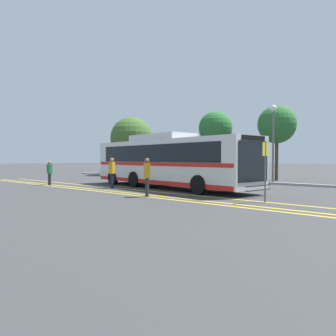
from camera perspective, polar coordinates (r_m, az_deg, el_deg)
name	(u,v)px	position (r m, az deg, el deg)	size (l,w,h in m)	color
ground_plane	(179,188)	(20.41, 1.91, -3.50)	(220.00, 220.00, 0.00)	#38383A
lane_strip_0	(142,190)	(18.86, -4.49, -3.92)	(0.20, 32.54, 0.01)	gold
lane_strip_1	(124,192)	(17.94, -7.71, -4.22)	(0.20, 32.54, 0.01)	gold
lane_strip_2	(115,193)	(17.55, -9.25, -4.35)	(0.20, 32.54, 0.01)	gold
curb_strip	(229,181)	(26.24, 10.66, -2.22)	(40.54, 0.36, 0.15)	#99999E
transit_bus	(168,161)	(20.36, -0.03, 1.28)	(13.05, 4.25, 3.36)	silver
parked_car_0	(123,170)	(32.88, -7.87, -0.41)	(4.10, 1.97, 1.27)	maroon
parked_car_1	(166,172)	(28.46, -0.37, -0.72)	(4.08, 1.98, 1.26)	navy
parked_car_2	(228,174)	(24.36, 10.43, -1.01)	(4.61, 1.98, 1.39)	#4C3823
pedestrian_0	(50,171)	(24.16, -19.94, -0.56)	(0.43, 0.24, 1.66)	#2D2D33
pedestrian_1	(112,171)	(20.34, -9.72, -0.49)	(0.38, 0.47, 1.87)	#191E38
pedestrian_2	(147,174)	(15.76, -3.67, -1.12)	(0.47, 0.41, 1.86)	#2D2D33
bus_stop_sign	(265,164)	(14.26, 16.59, 0.69)	(0.08, 0.40, 2.56)	#59595E
street_lamp	(273,127)	(25.66, 17.86, 6.76)	(0.48, 0.48, 5.80)	#59595E
tree_0	(215,128)	(30.98, 8.26, 6.84)	(3.13, 3.13, 6.23)	#513823
tree_2	(277,125)	(28.81, 18.43, 7.17)	(3.15, 3.15, 6.24)	#513823
tree_3	(131,138)	(37.03, -6.38, 5.15)	(4.73, 4.73, 6.47)	#513823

